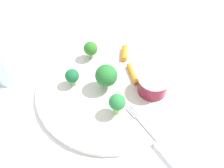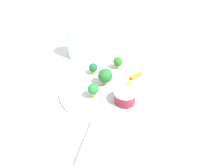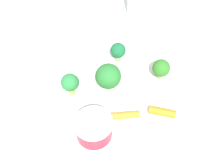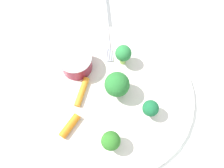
{
  "view_description": "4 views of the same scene",
  "coord_description": "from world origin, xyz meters",
  "px_view_note": "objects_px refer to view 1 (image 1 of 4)",
  "views": [
    {
      "loc": [
        0.2,
        0.23,
        0.37
      ],
      "look_at": [
        -0.0,
        0.01,
        0.02
      ],
      "focal_mm": 36.4,
      "sensor_mm": 36.0,
      "label": 1
    },
    {
      "loc": [
        -0.06,
        0.44,
        0.39
      ],
      "look_at": [
        -0.01,
        0.02,
        0.03
      ],
      "focal_mm": 30.24,
      "sensor_mm": 36.0,
      "label": 2
    },
    {
      "loc": [
        -0.26,
        0.17,
        0.47
      ],
      "look_at": [
        -0.0,
        -0.0,
        0.03
      ],
      "focal_mm": 50.12,
      "sensor_mm": 36.0,
      "label": 3
    },
    {
      "loc": [
        -0.04,
        -0.16,
        0.42
      ],
      "look_at": [
        0.0,
        0.01,
        0.03
      ],
      "focal_mm": 38.17,
      "sensor_mm": 36.0,
      "label": 4
    }
  ],
  "objects_px": {
    "broccoli_floret_0": "(106,75)",
    "fork": "(162,145)",
    "carrot_stick_1": "(124,53)",
    "plate": "(109,87)",
    "broccoli_floret_2": "(91,49)",
    "sauce_cup": "(153,85)",
    "broccoli_floret_3": "(117,103)",
    "broccoli_floret_1": "(72,76)",
    "carrot_stick_0": "(133,74)",
    "drinking_glass": "(2,55)"
  },
  "relations": [
    {
      "from": "carrot_stick_0",
      "to": "sauce_cup",
      "type": "bearing_deg",
      "value": 90.01
    },
    {
      "from": "sauce_cup",
      "to": "fork",
      "type": "distance_m",
      "value": 0.12
    },
    {
      "from": "broccoli_floret_3",
      "to": "plate",
      "type": "bearing_deg",
      "value": -118.64
    },
    {
      "from": "broccoli_floret_1",
      "to": "broccoli_floret_3",
      "type": "bearing_deg",
      "value": 100.58
    },
    {
      "from": "broccoli_floret_0",
      "to": "carrot_stick_0",
      "type": "height_order",
      "value": "broccoli_floret_0"
    },
    {
      "from": "carrot_stick_0",
      "to": "broccoli_floret_1",
      "type": "bearing_deg",
      "value": -30.01
    },
    {
      "from": "broccoli_floret_2",
      "to": "carrot_stick_0",
      "type": "distance_m",
      "value": 0.11
    },
    {
      "from": "sauce_cup",
      "to": "carrot_stick_1",
      "type": "xyz_separation_m",
      "value": [
        -0.03,
        -0.11,
        -0.01
      ]
    },
    {
      "from": "broccoli_floret_1",
      "to": "carrot_stick_0",
      "type": "relative_size",
      "value": 0.7
    },
    {
      "from": "carrot_stick_1",
      "to": "drinking_glass",
      "type": "xyz_separation_m",
      "value": [
        0.22,
        -0.13,
        0.04
      ]
    },
    {
      "from": "broccoli_floret_1",
      "to": "broccoli_floret_3",
      "type": "relative_size",
      "value": 0.83
    },
    {
      "from": "plate",
      "to": "drinking_glass",
      "type": "distance_m",
      "value": 0.23
    },
    {
      "from": "carrot_stick_1",
      "to": "plate",
      "type": "bearing_deg",
      "value": 28.13
    },
    {
      "from": "broccoli_floret_0",
      "to": "fork",
      "type": "relative_size",
      "value": 0.29
    },
    {
      "from": "fork",
      "to": "drinking_glass",
      "type": "xyz_separation_m",
      "value": [
        0.12,
        -0.33,
        0.05
      ]
    },
    {
      "from": "broccoli_floret_1",
      "to": "broccoli_floret_3",
      "type": "distance_m",
      "value": 0.11
    },
    {
      "from": "broccoli_floret_0",
      "to": "fork",
      "type": "xyz_separation_m",
      "value": [
        0.01,
        0.16,
        -0.03
      ]
    },
    {
      "from": "broccoli_floret_1",
      "to": "drinking_glass",
      "type": "xyz_separation_m",
      "value": [
        0.08,
        -0.12,
        0.02
      ]
    },
    {
      "from": "broccoli_floret_0",
      "to": "carrot_stick_0",
      "type": "xyz_separation_m",
      "value": [
        -0.06,
        0.01,
        -0.03
      ]
    },
    {
      "from": "carrot_stick_1",
      "to": "broccoli_floret_0",
      "type": "bearing_deg",
      "value": 25.44
    },
    {
      "from": "broccoli_floret_0",
      "to": "broccoli_floret_3",
      "type": "distance_m",
      "value": 0.07
    },
    {
      "from": "sauce_cup",
      "to": "drinking_glass",
      "type": "height_order",
      "value": "drinking_glass"
    },
    {
      "from": "broccoli_floret_1",
      "to": "carrot_stick_1",
      "type": "bearing_deg",
      "value": 178.05
    },
    {
      "from": "broccoli_floret_0",
      "to": "broccoli_floret_3",
      "type": "bearing_deg",
      "value": 67.34
    },
    {
      "from": "drinking_glass",
      "to": "fork",
      "type": "bearing_deg",
      "value": 109.1
    },
    {
      "from": "broccoli_floret_3",
      "to": "fork",
      "type": "distance_m",
      "value": 0.1
    },
    {
      "from": "sauce_cup",
      "to": "drinking_glass",
      "type": "distance_m",
      "value": 0.31
    },
    {
      "from": "broccoli_floret_3",
      "to": "carrot_stick_0",
      "type": "height_order",
      "value": "broccoli_floret_3"
    },
    {
      "from": "drinking_glass",
      "to": "carrot_stick_1",
      "type": "bearing_deg",
      "value": 150.22
    },
    {
      "from": "plate",
      "to": "fork",
      "type": "relative_size",
      "value": 1.53
    },
    {
      "from": "broccoli_floret_3",
      "to": "carrot_stick_1",
      "type": "distance_m",
      "value": 0.16
    },
    {
      "from": "plate",
      "to": "broccoli_floret_2",
      "type": "relative_size",
      "value": 6.85
    },
    {
      "from": "broccoli_floret_1",
      "to": "broccoli_floret_2",
      "type": "relative_size",
      "value": 0.91
    },
    {
      "from": "broccoli_floret_3",
      "to": "sauce_cup",
      "type": "bearing_deg",
      "value": 175.14
    },
    {
      "from": "plate",
      "to": "broccoli_floret_3",
      "type": "distance_m",
      "value": 0.08
    },
    {
      "from": "broccoli_floret_3",
      "to": "drinking_glass",
      "type": "distance_m",
      "value": 0.26
    },
    {
      "from": "broccoli_floret_2",
      "to": "broccoli_floret_3",
      "type": "height_order",
      "value": "broccoli_floret_3"
    },
    {
      "from": "broccoli_floret_2",
      "to": "fork",
      "type": "distance_m",
      "value": 0.25
    },
    {
      "from": "sauce_cup",
      "to": "broccoli_floret_3",
      "type": "relative_size",
      "value": 1.27
    },
    {
      "from": "broccoli_floret_0",
      "to": "carrot_stick_0",
      "type": "relative_size",
      "value": 1.01
    },
    {
      "from": "broccoli_floret_2",
      "to": "carrot_stick_0",
      "type": "height_order",
      "value": "broccoli_floret_2"
    },
    {
      "from": "sauce_cup",
      "to": "broccoli_floret_3",
      "type": "xyz_separation_m",
      "value": [
        0.09,
        -0.01,
        0.01
      ]
    },
    {
      "from": "broccoli_floret_1",
      "to": "carrot_stick_0",
      "type": "height_order",
      "value": "broccoli_floret_1"
    },
    {
      "from": "broccoli_floret_0",
      "to": "drinking_glass",
      "type": "relative_size",
      "value": 0.47
    },
    {
      "from": "plate",
      "to": "carrot_stick_1",
      "type": "relative_size",
      "value": 6.68
    },
    {
      "from": "carrot_stick_0",
      "to": "carrot_stick_1",
      "type": "bearing_deg",
      "value": -117.85
    },
    {
      "from": "sauce_cup",
      "to": "carrot_stick_0",
      "type": "xyz_separation_m",
      "value": [
        0.0,
        -0.06,
        -0.01
      ]
    },
    {
      "from": "broccoli_floret_3",
      "to": "carrot_stick_0",
      "type": "bearing_deg",
      "value": -151.6
    },
    {
      "from": "broccoli_floret_3",
      "to": "broccoli_floret_2",
      "type": "bearing_deg",
      "value": -110.66
    },
    {
      "from": "plate",
      "to": "broccoli_floret_0",
      "type": "height_order",
      "value": "broccoli_floret_0"
    }
  ]
}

